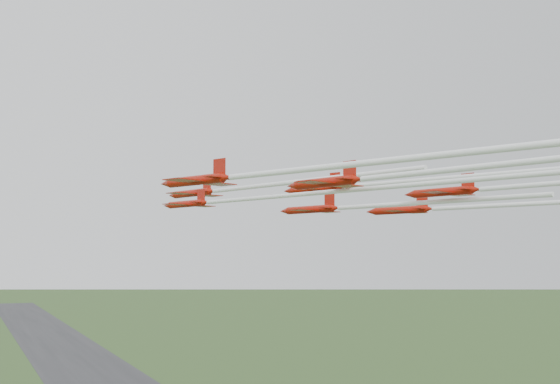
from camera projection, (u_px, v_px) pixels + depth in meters
name	position (u px, v px, depth m)	size (l,w,h in m)	color
runway	(84.00, 368.00, 286.26)	(38.00, 900.00, 0.04)	#2D2D2F
jet_lead	(236.00, 188.00, 107.44)	(20.23, 49.95, 2.89)	#A41608
jet_row2_left	(267.00, 197.00, 89.49)	(24.47, 57.35, 2.38)	#A41608
jet_row2_right	(354.00, 207.00, 106.99)	(19.78, 43.52, 2.95)	#A41608
jet_row3_left	(270.00, 173.00, 74.65)	(24.20, 48.00, 2.81)	#A41608
jet_row3_mid	(424.00, 180.00, 89.42)	(29.34, 60.73, 2.62)	#A41608
jet_row3_right	(477.00, 206.00, 105.41)	(26.14, 53.43, 2.94)	#A41608
jet_row4_left	(465.00, 168.00, 66.56)	(25.30, 63.62, 2.67)	#A41608
jet_row4_right	(506.00, 187.00, 88.42)	(18.22, 44.28, 2.81)	#A41608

